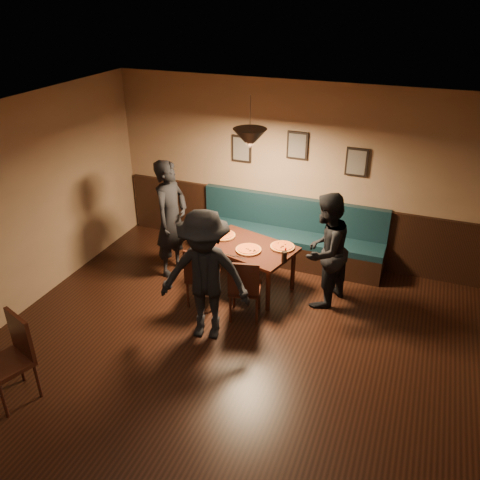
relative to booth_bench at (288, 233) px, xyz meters
The scene contains 24 objects.
floor 3.24m from the booth_bench, 90.00° to the right, with size 7.00×7.00×0.00m, color black.
ceiling 3.94m from the booth_bench, 90.00° to the right, with size 7.00×7.00×0.00m, color silver.
wall_back 0.95m from the booth_bench, 90.00° to the left, with size 6.00×6.00×0.00m, color #8C704F.
wainscot 0.27m from the booth_bench, 90.00° to the left, with size 5.88×0.06×1.00m, color black.
booth_bench is the anchor object (origin of this frame).
picture_left 1.52m from the booth_bench, 163.30° to the left, with size 0.32×0.04×0.42m, color black.
picture_center 1.38m from the booth_bench, 90.00° to the left, with size 0.32×0.04×0.42m, color black.
picture_right 1.52m from the booth_bench, 16.70° to the left, with size 0.32×0.04×0.42m, color black.
pendant_lamp 2.02m from the booth_bench, 108.50° to the right, with size 0.44×0.44×0.25m, color black.
dining_table 1.01m from the booth_bench, 108.50° to the right, with size 1.27×0.82×0.68m, color black.
chair_near_left 1.74m from the booth_bench, 116.04° to the right, with size 0.40×0.40×0.90m, color black, non-canonical shape.
chair_near_right 1.65m from the booth_bench, 93.83° to the right, with size 0.41×0.41×0.92m, color #311E0D, non-canonical shape.
diner_left 1.86m from the booth_bench, 148.28° to the right, with size 0.66×0.43×1.81m, color black.
diner_right 1.26m from the booth_bench, 50.58° to the right, with size 0.80×0.62×1.64m, color black.
diner_front 2.26m from the booth_bench, 101.08° to the right, with size 1.12×0.64×1.73m, color black.
pizza_a 1.14m from the booth_bench, 133.68° to the right, with size 0.36×0.36×0.04m, color gold.
pizza_b 1.14m from the booth_bench, 104.10° to the right, with size 0.36×0.36×0.04m, color #C17F24.
pizza_c 0.86m from the booth_bench, 80.04° to the right, with size 0.35×0.35×0.04m, color orange.
soda_glass 1.26m from the booth_bench, 76.80° to the right, with size 0.07×0.07×0.16m, color black.
tabasco_bottle 1.05m from the booth_bench, 76.54° to the right, with size 0.03×0.03×0.11m, color #950409.
napkin_a 1.13m from the booth_bench, 139.32° to the right, with size 0.14×0.14×0.01m, color #20792D.
napkin_b 1.52m from the booth_bench, 123.83° to the right, with size 0.15×0.15×0.01m, color #217E39.
cutlery_set 1.37m from the booth_bench, 106.94° to the right, with size 0.02×0.17×0.00m, color silver.
cafe_chair_far 4.39m from the booth_bench, 115.74° to the right, with size 0.44×0.44×1.00m, color black, non-canonical shape.
Camera 1 is at (1.81, -3.56, 4.02)m, focal length 36.87 mm.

